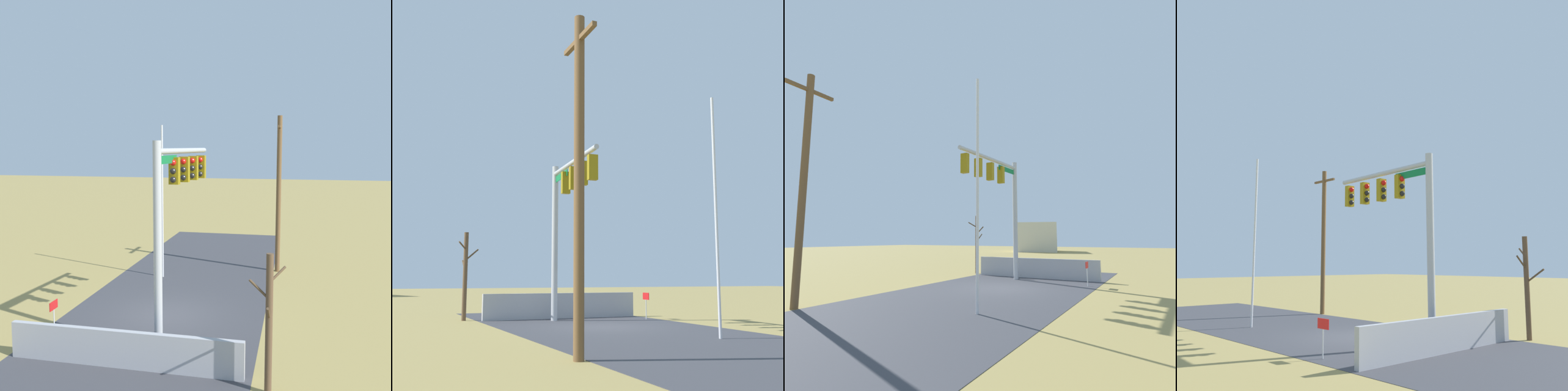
# 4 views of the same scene
# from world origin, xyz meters

# --- Properties ---
(ground_plane) EXTENTS (160.00, 160.00, 0.00)m
(ground_plane) POSITION_xyz_m (0.00, 0.00, 0.00)
(ground_plane) COLOR #9E894C
(road_surface) EXTENTS (28.00, 8.00, 0.01)m
(road_surface) POSITION_xyz_m (-4.00, 0.00, 0.01)
(road_surface) COLOR #3D3D42
(road_surface) RESTS_ON ground_plane
(sidewalk_corner) EXTENTS (6.00, 6.00, 0.01)m
(sidewalk_corner) POSITION_xyz_m (4.46, 0.79, 0.00)
(sidewalk_corner) COLOR #B7B5AD
(sidewalk_corner) RESTS_ON ground_plane
(retaining_fence) EXTENTS (0.20, 7.58, 1.19)m
(retaining_fence) POSITION_xyz_m (4.64, -0.01, 0.60)
(retaining_fence) COLOR #A8A8AD
(retaining_fence) RESTS_ON ground_plane
(signal_mast) EXTENTS (5.73, 0.70, 7.05)m
(signal_mast) POSITION_xyz_m (1.72, 0.92, 5.04)
(signal_mast) COLOR #B2B5BA
(signal_mast) RESTS_ON ground_plane
(flagpole) EXTENTS (0.10, 0.10, 7.95)m
(flagpole) POSITION_xyz_m (-5.31, -1.65, 3.97)
(flagpole) COLOR silver
(flagpole) RESTS_ON ground_plane
(utility_pole) EXTENTS (1.90, 0.26, 8.50)m
(utility_pole) POSITION_xyz_m (-7.74, 4.20, 4.42)
(utility_pole) COLOR brown
(utility_pole) RESTS_ON ground_plane
(bare_tree) EXTENTS (1.27, 1.02, 3.99)m
(bare_tree) POSITION_xyz_m (5.19, 4.49, 2.05)
(bare_tree) COLOR brown
(bare_tree) RESTS_ON ground_plane
(open_sign) EXTENTS (0.56, 0.04, 1.22)m
(open_sign) POSITION_xyz_m (2.65, -3.47, 0.91)
(open_sign) COLOR silver
(open_sign) RESTS_ON ground_plane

